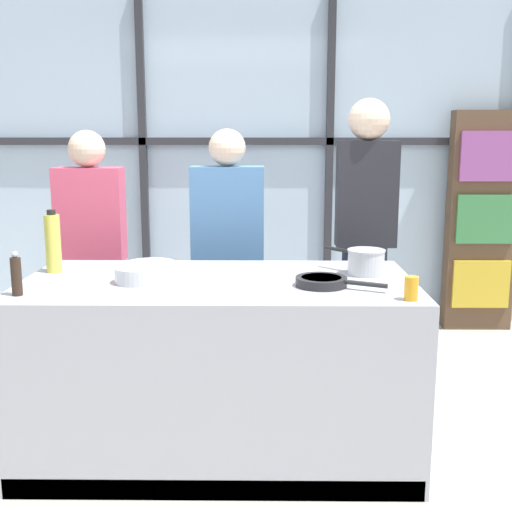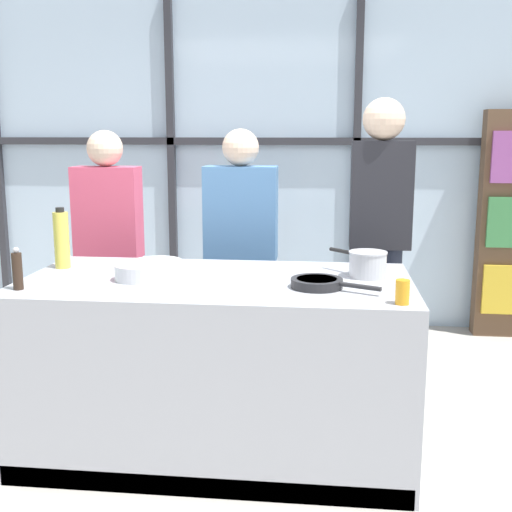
{
  "view_description": "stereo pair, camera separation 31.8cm",
  "coord_description": "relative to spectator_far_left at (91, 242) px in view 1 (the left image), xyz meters",
  "views": [
    {
      "loc": [
        0.22,
        -3.08,
        1.62
      ],
      "look_at": [
        0.19,
        0.1,
        1.0
      ],
      "focal_mm": 45.0,
      "sensor_mm": 36.0,
      "label": 1
    },
    {
      "loc": [
        0.54,
        -3.06,
        1.62
      ],
      "look_at": [
        0.19,
        0.1,
        1.0
      ],
      "focal_mm": 45.0,
      "sensor_mm": 36.0,
      "label": 2
    }
  ],
  "objects": [
    {
      "name": "spectator_center_right",
      "position": [
        1.73,
        0.0,
        0.16
      ],
      "size": [
        0.37,
        0.25,
        1.82
      ],
      "rotation": [
        0.0,
        0.0,
        3.14
      ],
      "color": "#232838",
      "rests_on": "ground_plane"
    },
    {
      "name": "spectator_center_left",
      "position": [
        0.87,
        0.0,
        -0.01
      ],
      "size": [
        0.45,
        0.23,
        1.64
      ],
      "rotation": [
        0.0,
        0.0,
        3.14
      ],
      "color": "black",
      "rests_on": "ground_plane"
    },
    {
      "name": "white_plate",
      "position": [
        0.47,
        -0.56,
        -0.02
      ],
      "size": [
        0.27,
        0.27,
        0.01
      ],
      "primitive_type": "cylinder",
      "color": "white",
      "rests_on": "demo_island"
    },
    {
      "name": "mixing_bowl",
      "position": [
        0.49,
        -0.98,
        0.01
      ],
      "size": [
        0.23,
        0.23,
        0.08
      ],
      "color": "silver",
      "rests_on": "demo_island"
    },
    {
      "name": "oil_bottle",
      "position": [
        0.0,
        -0.75,
        0.13
      ],
      "size": [
        0.08,
        0.08,
        0.33
      ],
      "color": "#E0CC4C",
      "rests_on": "demo_island"
    },
    {
      "name": "demo_island",
      "position": [
        0.87,
        -0.92,
        -0.48
      ],
      "size": [
        1.92,
        0.96,
        0.9
      ],
      "color": "#A8AAB2",
      "rests_on": "ground_plane"
    },
    {
      "name": "bookshelf",
      "position": [
        2.87,
        1.21,
        -0.03
      ],
      "size": [
        0.55,
        0.19,
        1.78
      ],
      "color": "brown",
      "rests_on": "ground_plane"
    },
    {
      "name": "ground_plane",
      "position": [
        0.87,
        -0.91,
        -0.93
      ],
      "size": [
        18.0,
        18.0,
        0.0
      ],
      "primitive_type": "plane",
      "color": "#ADA89E"
    },
    {
      "name": "frying_pan",
      "position": [
        1.37,
        -1.04,
        -0.0
      ],
      "size": [
        0.41,
        0.27,
        0.04
      ],
      "color": "#232326",
      "rests_on": "demo_island"
    },
    {
      "name": "pepper_grinder",
      "position": [
        -0.01,
        -1.23,
        0.06
      ],
      "size": [
        0.05,
        0.05,
        0.2
      ],
      "color": "#332319",
      "rests_on": "demo_island"
    },
    {
      "name": "juice_glass_near",
      "position": [
        1.73,
        -1.3,
        0.03
      ],
      "size": [
        0.06,
        0.06,
        0.11
      ],
      "primitive_type": "cylinder",
      "color": "orange",
      "rests_on": "demo_island"
    },
    {
      "name": "spectator_far_left",
      "position": [
        0.0,
        0.0,
        0.0
      ],
      "size": [
        0.42,
        0.23,
        1.63
      ],
      "rotation": [
        0.0,
        0.0,
        3.14
      ],
      "color": "black",
      "rests_on": "ground_plane"
    },
    {
      "name": "back_window_wall",
      "position": [
        0.87,
        1.39,
        0.48
      ],
      "size": [
        6.4,
        0.1,
        2.8
      ],
      "color": "silver",
      "rests_on": "ground_plane"
    },
    {
      "name": "saucepan",
      "position": [
        1.61,
        -0.79,
        0.04
      ],
      "size": [
        0.29,
        0.28,
        0.13
      ],
      "color": "silver",
      "rests_on": "demo_island"
    }
  ]
}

